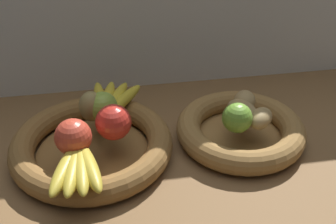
{
  "coord_description": "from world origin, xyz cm",
  "views": [
    {
      "loc": [
        -14.45,
        -76.36,
        60.4
      ],
      "look_at": [
        -1.52,
        -0.7,
        9.57
      ],
      "focal_mm": 44.79,
      "sensor_mm": 36.0,
      "label": 1
    }
  ],
  "objects_px": {
    "pear_brown": "(91,106)",
    "banana_bunch_back": "(111,100)",
    "potato_back": "(245,101)",
    "lime_near": "(237,118)",
    "potato_small": "(261,118)",
    "potato_large": "(242,111)",
    "apple_green_back": "(103,107)",
    "fruit_bowl_right": "(240,130)",
    "banana_bunch_front": "(77,166)",
    "apple_red_right": "(113,122)",
    "fruit_bowl_left": "(92,145)",
    "apple_red_front": "(73,137)"
  },
  "relations": [
    {
      "from": "fruit_bowl_right",
      "to": "potato_back",
      "type": "xyz_separation_m",
      "value": [
        0.02,
        0.04,
        0.05
      ]
    },
    {
      "from": "apple_red_front",
      "to": "apple_green_back",
      "type": "bearing_deg",
      "value": 60.27
    },
    {
      "from": "fruit_bowl_left",
      "to": "lime_near",
      "type": "distance_m",
      "value": 0.33
    },
    {
      "from": "banana_bunch_front",
      "to": "potato_back",
      "type": "xyz_separation_m",
      "value": [
        0.39,
        0.17,
        0.01
      ]
    },
    {
      "from": "apple_red_front",
      "to": "pear_brown",
      "type": "height_order",
      "value": "apple_red_front"
    },
    {
      "from": "potato_small",
      "to": "apple_red_front",
      "type": "bearing_deg",
      "value": -176.73
    },
    {
      "from": "fruit_bowl_right",
      "to": "potato_large",
      "type": "xyz_separation_m",
      "value": [
        0.0,
        -0.0,
        0.05
      ]
    },
    {
      "from": "fruit_bowl_left",
      "to": "potato_large",
      "type": "distance_m",
      "value": 0.35
    },
    {
      "from": "apple_green_back",
      "to": "potato_large",
      "type": "relative_size",
      "value": 0.82
    },
    {
      "from": "apple_red_front",
      "to": "banana_bunch_front",
      "type": "height_order",
      "value": "apple_red_front"
    },
    {
      "from": "potato_back",
      "to": "apple_red_front",
      "type": "bearing_deg",
      "value": -165.98
    },
    {
      "from": "pear_brown",
      "to": "lime_near",
      "type": "height_order",
      "value": "pear_brown"
    },
    {
      "from": "potato_small",
      "to": "potato_back",
      "type": "relative_size",
      "value": 1.04
    },
    {
      "from": "banana_bunch_front",
      "to": "banana_bunch_back",
      "type": "distance_m",
      "value": 0.25
    },
    {
      "from": "potato_small",
      "to": "lime_near",
      "type": "distance_m",
      "value": 0.06
    },
    {
      "from": "apple_red_front",
      "to": "apple_green_back",
      "type": "relative_size",
      "value": 1.11
    },
    {
      "from": "apple_green_back",
      "to": "potato_back",
      "type": "relative_size",
      "value": 1.01
    },
    {
      "from": "apple_red_front",
      "to": "potato_large",
      "type": "height_order",
      "value": "apple_red_front"
    },
    {
      "from": "apple_green_back",
      "to": "banana_bunch_back",
      "type": "distance_m",
      "value": 0.06
    },
    {
      "from": "apple_green_back",
      "to": "lime_near",
      "type": "relative_size",
      "value": 1.03
    },
    {
      "from": "potato_large",
      "to": "fruit_bowl_right",
      "type": "bearing_deg",
      "value": 90.0
    },
    {
      "from": "apple_red_right",
      "to": "pear_brown",
      "type": "height_order",
      "value": "apple_red_right"
    },
    {
      "from": "apple_green_back",
      "to": "apple_red_front",
      "type": "bearing_deg",
      "value": -119.73
    },
    {
      "from": "fruit_bowl_left",
      "to": "apple_red_front",
      "type": "relative_size",
      "value": 4.74
    },
    {
      "from": "pear_brown",
      "to": "banana_bunch_front",
      "type": "xyz_separation_m",
      "value": [
        -0.03,
        -0.18,
        -0.02
      ]
    },
    {
      "from": "apple_green_back",
      "to": "pear_brown",
      "type": "bearing_deg",
      "value": 173.24
    },
    {
      "from": "apple_red_front",
      "to": "potato_back",
      "type": "distance_m",
      "value": 0.41
    },
    {
      "from": "apple_green_back",
      "to": "potato_small",
      "type": "xyz_separation_m",
      "value": [
        0.35,
        -0.09,
        -0.01
      ]
    },
    {
      "from": "fruit_bowl_left",
      "to": "apple_red_right",
      "type": "bearing_deg",
      "value": -19.02
    },
    {
      "from": "banana_bunch_back",
      "to": "potato_large",
      "type": "xyz_separation_m",
      "value": [
        0.29,
        -0.11,
        0.01
      ]
    },
    {
      "from": "banana_bunch_back",
      "to": "potato_back",
      "type": "relative_size",
      "value": 2.59
    },
    {
      "from": "potato_back",
      "to": "lime_near",
      "type": "xyz_separation_m",
      "value": [
        -0.05,
        -0.08,
        0.01
      ]
    },
    {
      "from": "apple_red_right",
      "to": "banana_bunch_back",
      "type": "xyz_separation_m",
      "value": [
        0.0,
        0.13,
        -0.02
      ]
    },
    {
      "from": "apple_green_back",
      "to": "banana_bunch_front",
      "type": "bearing_deg",
      "value": -107.77
    },
    {
      "from": "pear_brown",
      "to": "banana_bunch_back",
      "type": "distance_m",
      "value": 0.07
    },
    {
      "from": "fruit_bowl_right",
      "to": "apple_green_back",
      "type": "xyz_separation_m",
      "value": [
        -0.31,
        0.05,
        0.06
      ]
    },
    {
      "from": "fruit_bowl_left",
      "to": "pear_brown",
      "type": "bearing_deg",
      "value": 84.29
    },
    {
      "from": "fruit_bowl_right",
      "to": "banana_bunch_back",
      "type": "distance_m",
      "value": 0.32
    },
    {
      "from": "apple_red_right",
      "to": "apple_red_front",
      "type": "height_order",
      "value": "apple_red_right"
    },
    {
      "from": "lime_near",
      "to": "potato_back",
      "type": "bearing_deg",
      "value": 61.02
    },
    {
      "from": "apple_red_right",
      "to": "fruit_bowl_left",
      "type": "bearing_deg",
      "value": 160.98
    },
    {
      "from": "fruit_bowl_right",
      "to": "banana_bunch_back",
      "type": "height_order",
      "value": "banana_bunch_back"
    },
    {
      "from": "banana_bunch_back",
      "to": "potato_large",
      "type": "distance_m",
      "value": 0.31
    },
    {
      "from": "apple_green_back",
      "to": "potato_large",
      "type": "height_order",
      "value": "apple_green_back"
    },
    {
      "from": "potato_back",
      "to": "apple_red_right",
      "type": "bearing_deg",
      "value": -168.87
    },
    {
      "from": "apple_red_front",
      "to": "potato_back",
      "type": "xyz_separation_m",
      "value": [
        0.4,
        0.1,
        -0.02
      ]
    },
    {
      "from": "pear_brown",
      "to": "apple_green_back",
      "type": "bearing_deg",
      "value": -6.76
    },
    {
      "from": "potato_small",
      "to": "potato_large",
      "type": "bearing_deg",
      "value": 135.0
    },
    {
      "from": "potato_large",
      "to": "potato_small",
      "type": "bearing_deg",
      "value": -45.0
    },
    {
      "from": "apple_red_right",
      "to": "banana_bunch_front",
      "type": "xyz_separation_m",
      "value": [
        -0.08,
        -0.1,
        -0.02
      ]
    }
  ]
}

